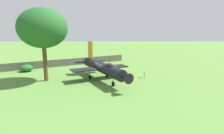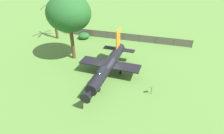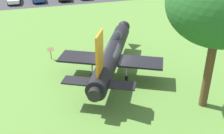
{
  "view_description": "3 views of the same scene",
  "coord_description": "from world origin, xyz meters",
  "px_view_note": "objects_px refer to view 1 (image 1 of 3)",
  "views": [
    {
      "loc": [
        0.91,
        -26.31,
        7.12
      ],
      "look_at": [
        1.49,
        -0.24,
        1.97
      ],
      "focal_mm": 29.52,
      "sensor_mm": 36.0,
      "label": 1
    },
    {
      "loc": [
        15.46,
        -14.67,
        14.66
      ],
      "look_at": [
        0.91,
        -0.2,
        2.03
      ],
      "focal_mm": 29.0,
      "sensor_mm": 36.0,
      "label": 2
    },
    {
      "loc": [
        -12.69,
        16.91,
        11.72
      ],
      "look_at": [
        -1.03,
        1.33,
        1.57
      ],
      "focal_mm": 44.27,
      "sensor_mm": 36.0,
      "label": 3
    }
  ],
  "objects_px": {
    "shade_tree": "(43,28)",
    "shrub_near_fence": "(27,68)",
    "info_plaque": "(144,72)",
    "display_jet": "(103,68)"
  },
  "relations": [
    {
      "from": "shade_tree",
      "to": "shrub_near_fence",
      "type": "xyz_separation_m",
      "value": [
        -5.52,
        6.31,
        -6.83
      ]
    },
    {
      "from": "shade_tree",
      "to": "shrub_near_fence",
      "type": "relative_size",
      "value": 4.42
    },
    {
      "from": "info_plaque",
      "to": "shrub_near_fence",
      "type": "bearing_deg",
      "value": 166.26
    },
    {
      "from": "shrub_near_fence",
      "to": "info_plaque",
      "type": "distance_m",
      "value": 20.66
    },
    {
      "from": "shrub_near_fence",
      "to": "info_plaque",
      "type": "height_order",
      "value": "shrub_near_fence"
    },
    {
      "from": "shade_tree",
      "to": "shrub_near_fence",
      "type": "bearing_deg",
      "value": 131.2
    },
    {
      "from": "shade_tree",
      "to": "info_plaque",
      "type": "distance_m",
      "value": 16.03
    },
    {
      "from": "shade_tree",
      "to": "info_plaque",
      "type": "xyz_separation_m",
      "value": [
        14.55,
        1.4,
        -6.59
      ]
    },
    {
      "from": "display_jet",
      "to": "shade_tree",
      "type": "height_order",
      "value": "shade_tree"
    },
    {
      "from": "shade_tree",
      "to": "info_plaque",
      "type": "bearing_deg",
      "value": 5.5
    }
  ]
}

